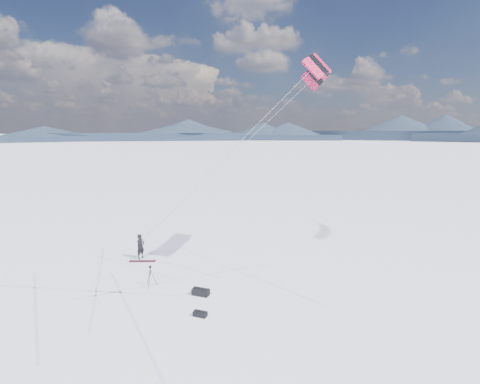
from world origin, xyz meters
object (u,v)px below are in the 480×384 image
(snowboard, at_px, (142,261))
(tripod, at_px, (150,273))
(gear_bag_b, at_px, (200,314))
(gear_bag_a, at_px, (201,292))
(snowkiter, at_px, (141,259))

(snowboard, xyz_separation_m, tripod, (2.25, -3.14, 0.73))
(snowboard, height_order, gear_bag_b, gear_bag_b)
(snowboard, height_order, gear_bag_a, gear_bag_a)
(gear_bag_a, height_order, gear_bag_b, gear_bag_a)
(tripod, height_order, gear_bag_a, tripod)
(snowkiter, distance_m, gear_bag_a, 6.78)
(gear_bag_a, bearing_deg, tripod, 179.27)
(snowkiter, relative_size, gear_bag_b, 2.54)
(snowkiter, height_order, tripod, tripod)
(gear_bag_b, bearing_deg, gear_bag_a, 116.03)
(snowkiter, relative_size, snowboard, 0.98)
(snowkiter, bearing_deg, tripod, -126.67)
(snowkiter, relative_size, gear_bag_a, 1.82)
(snowkiter, distance_m, tripod, 4.49)
(tripod, bearing_deg, gear_bag_b, -67.07)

